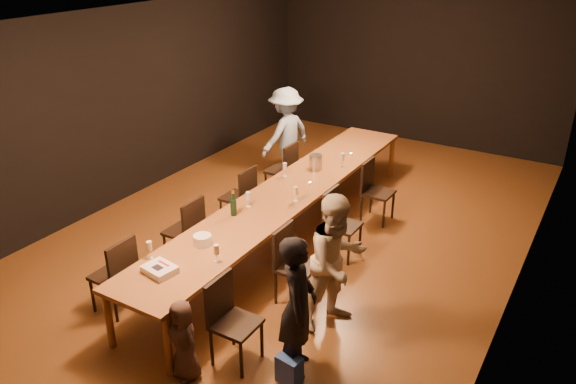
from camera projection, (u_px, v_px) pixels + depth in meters
The scene contains 29 objects.
ground at pixel (288, 239), 7.97m from camera, with size 10.00×10.00×0.00m, color #452411.
room_shell at pixel (288, 96), 7.11m from camera, with size 6.04×10.04×3.02m.
table at pixel (288, 194), 7.68m from camera, with size 0.90×6.00×0.75m.
chair_right_0 at pixel (236, 323), 5.51m from camera, with size 0.42×0.42×0.93m, color black, non-canonical shape.
chair_right_1 at pixel (297, 267), 6.45m from camera, with size 0.42×0.42×0.93m, color black, non-canonical shape.
chair_right_2 at pixel (343, 225), 7.38m from camera, with size 0.42×0.42×0.93m, color black, non-canonical shape.
chair_right_3 at pixel (378, 192), 8.32m from camera, with size 0.42×0.42×0.93m, color black, non-canonical shape.
chair_left_0 at pixel (113, 274), 6.31m from camera, with size 0.42×0.42×0.93m, color black, non-canonical shape.
chair_left_1 at pixel (183, 230), 7.24m from camera, with size 0.42×0.42×0.93m, color black, non-canonical shape.
chair_left_2 at pixel (238, 196), 8.18m from camera, with size 0.42×0.42×0.93m, color black, non-canonical shape.
chair_left_3 at pixel (281, 170), 9.11m from camera, with size 0.42×0.42×0.93m, color black, non-canonical shape.
woman_birthday at pixel (298, 306), 5.30m from camera, with size 0.54×0.35×1.48m, color black.
woman_tan at pixel (337, 262), 5.96m from camera, with size 0.75×0.59×1.55m, color #C8B596.
man_blue at pixel (286, 134), 9.69m from camera, with size 1.04×0.60×1.62m, color #8AAED6.
child at pixel (183, 340), 5.34m from camera, with size 0.42×0.27×0.85m, color #3C2A22.
gift_bag_blue at pixel (289, 370), 5.37m from camera, with size 0.24×0.16×0.30m, color #234699.
birthday_cake at pixel (160, 269), 5.80m from camera, with size 0.36×0.31×0.08m.
plate_stack at pixel (202, 240), 6.32m from camera, with size 0.21×0.21×0.12m, color white.
champagne_bottle at pixel (233, 203), 6.94m from camera, with size 0.08×0.08×0.33m, color black, non-canonical shape.
ice_bucket at pixel (316, 162), 8.35m from camera, with size 0.20×0.20×0.22m, color #AEAFB3.
wineglass_0 at pixel (150, 250), 6.03m from camera, with size 0.06×0.06×0.21m, color beige, non-canonical shape.
wineglass_1 at pixel (217, 253), 5.97m from camera, with size 0.06×0.06×0.21m, color beige, non-canonical shape.
wineglass_2 at pixel (248, 199), 7.18m from camera, with size 0.06×0.06×0.21m, color silver, non-canonical shape.
wineglass_3 at pixel (296, 194), 7.33m from camera, with size 0.06×0.06×0.21m, color beige, non-canonical shape.
wineglass_4 at pixel (285, 170), 8.09m from camera, with size 0.06×0.06×0.21m, color silver, non-canonical shape.
wineglass_5 at pixel (342, 160), 8.45m from camera, with size 0.06×0.06×0.21m, color silver, non-canonical shape.
tealight_near at pixel (217, 250), 6.21m from camera, with size 0.05×0.05×0.03m, color #B2B7B2.
tealight_mid at pixel (310, 183), 7.86m from camera, with size 0.05×0.05×0.03m, color #B2B7B2.
tealight_far at pixel (351, 154), 8.91m from camera, with size 0.05×0.05×0.03m, color #B2B7B2.
Camera 1 is at (3.59, -5.97, 3.94)m, focal length 35.00 mm.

